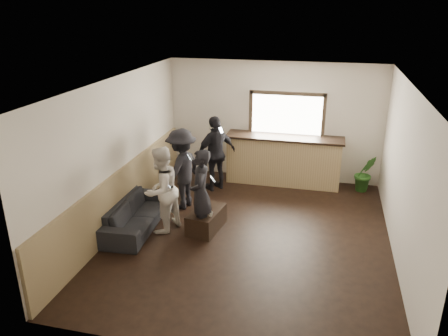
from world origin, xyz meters
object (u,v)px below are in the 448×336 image
(cup_a, at_px, (205,204))
(person_c, at_px, (182,169))
(cup_b, at_px, (210,214))
(bar_counter, at_px, (284,157))
(person_d, at_px, (216,153))
(person_b, at_px, (161,190))
(coffee_table, at_px, (206,220))
(potted_plant, at_px, (365,173))
(sofa, at_px, (136,214))
(person_a, at_px, (201,193))

(cup_a, bearing_deg, person_c, 136.65)
(cup_b, height_order, person_c, person_c)
(bar_counter, distance_m, cup_a, 2.74)
(person_d, bearing_deg, cup_a, 51.22)
(person_c, height_order, person_d, person_d)
(person_b, bearing_deg, person_c, -163.34)
(cup_b, height_order, person_d, person_d)
(bar_counter, xyz_separation_m, person_b, (-1.93, -2.86, 0.18))
(coffee_table, bearing_deg, potted_plant, 40.80)
(coffee_table, height_order, potted_plant, potted_plant)
(person_d, bearing_deg, sofa, 18.20)
(cup_b, xyz_separation_m, person_d, (-0.45, 2.11, 0.42))
(cup_b, bearing_deg, potted_plant, 44.40)
(sofa, xyz_separation_m, coffee_table, (1.31, 0.25, -0.09))
(bar_counter, height_order, coffee_table, bar_counter)
(person_d, bearing_deg, coffee_table, 52.44)
(sofa, bearing_deg, bar_counter, -43.56)
(person_c, bearing_deg, cup_a, 63.89)
(cup_a, xyz_separation_m, cup_b, (0.21, -0.39, -0.00))
(sofa, bearing_deg, person_c, -30.89)
(coffee_table, relative_size, person_d, 0.51)
(coffee_table, bearing_deg, sofa, -169.16)
(cup_a, xyz_separation_m, person_a, (0.02, -0.36, 0.38))
(sofa, xyz_separation_m, potted_plant, (4.30, 2.83, 0.14))
(cup_b, relative_size, person_b, 0.06)
(cup_b, bearing_deg, person_d, 101.92)
(sofa, height_order, person_c, person_c)
(sofa, relative_size, cup_a, 15.87)
(bar_counter, relative_size, person_d, 1.58)
(coffee_table, distance_m, person_c, 1.29)
(sofa, distance_m, person_a, 1.37)
(person_a, xyz_separation_m, person_c, (-0.70, 1.00, 0.03))
(cup_b, height_order, person_a, person_a)
(person_a, bearing_deg, person_c, -158.41)
(sofa, relative_size, person_a, 1.17)
(person_c, bearing_deg, person_d, 174.87)
(person_a, relative_size, person_b, 1.00)
(cup_a, bearing_deg, person_a, -87.27)
(potted_plant, height_order, person_a, person_a)
(bar_counter, bearing_deg, coffee_table, -113.34)
(sofa, distance_m, cup_a, 1.33)
(sofa, xyz_separation_m, person_c, (0.56, 1.08, 0.56))
(sofa, relative_size, coffee_table, 2.19)
(bar_counter, bearing_deg, cup_b, -109.32)
(bar_counter, height_order, potted_plant, bar_counter)
(sofa, relative_size, potted_plant, 2.27)
(bar_counter, xyz_separation_m, person_d, (-1.44, -0.74, 0.21))
(sofa, xyz_separation_m, person_b, (0.52, 0.03, 0.54))
(cup_a, xyz_separation_m, person_d, (-0.24, 1.72, 0.42))
(potted_plant, relative_size, person_d, 0.49)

